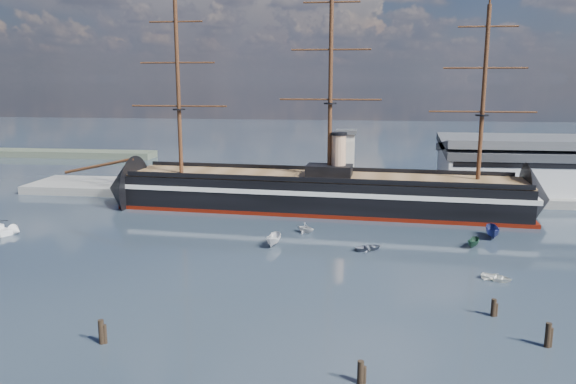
# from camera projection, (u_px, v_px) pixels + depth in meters

# --- Properties ---
(ground) EXTENTS (600.00, 600.00, 0.00)m
(ground) POSITION_uv_depth(u_px,v_px,m) (324.00, 234.00, 106.80)
(ground) COLOR #182534
(ground) RESTS_ON ground
(quay) EXTENTS (180.00, 18.00, 2.00)m
(quay) POSITION_uv_depth(u_px,v_px,m) (374.00, 197.00, 140.51)
(quay) COLOR slate
(quay) RESTS_ON ground
(warehouse) EXTENTS (63.00, 21.00, 11.60)m
(warehouse) POSITION_uv_depth(u_px,v_px,m) (573.00, 167.00, 136.72)
(warehouse) COLOR #B7BABC
(warehouse) RESTS_ON ground
(quay_tower) EXTENTS (5.00, 5.00, 15.00)m
(quay_tower) POSITION_uv_depth(u_px,v_px,m) (346.00, 159.00, 136.55)
(quay_tower) COLOR silver
(quay_tower) RESTS_ON ground
(warship) EXTENTS (113.40, 22.37, 53.94)m
(warship) POSITION_uv_depth(u_px,v_px,m) (312.00, 192.00, 125.95)
(warship) COLOR black
(warship) RESTS_ON ground
(motorboat_a) EXTENTS (6.62, 3.05, 2.56)m
(motorboat_a) POSITION_uv_depth(u_px,v_px,m) (274.00, 246.00, 99.32)
(motorboat_a) COLOR silver
(motorboat_a) RESTS_ON ground
(motorboat_b) EXTENTS (2.52, 3.22, 1.41)m
(motorboat_b) POSITION_uv_depth(u_px,v_px,m) (369.00, 250.00, 96.69)
(motorboat_b) COLOR slate
(motorboat_b) RESTS_ON ground
(motorboat_c) EXTENTS (5.26, 3.70, 1.98)m
(motorboat_c) POSITION_uv_depth(u_px,v_px,m) (473.00, 247.00, 98.34)
(motorboat_c) COLOR #1D422F
(motorboat_c) RESTS_ON ground
(motorboat_d) EXTENTS (5.35, 6.54, 2.22)m
(motorboat_d) POSITION_uv_depth(u_px,v_px,m) (306.00, 233.00, 107.72)
(motorboat_d) COLOR silver
(motorboat_d) RESTS_ON ground
(motorboat_e) EXTENTS (2.21, 2.95, 1.28)m
(motorboat_e) POSITION_uv_depth(u_px,v_px,m) (496.00, 280.00, 82.21)
(motorboat_e) COLOR white
(motorboat_e) RESTS_ON ground
(motorboat_f) EXTENTS (7.21, 3.28, 2.79)m
(motorboat_f) POSITION_uv_depth(u_px,v_px,m) (492.00, 238.00, 104.18)
(motorboat_f) COLOR navy
(motorboat_f) RESTS_ON ground
(piling_near_left) EXTENTS (0.64, 0.64, 3.51)m
(piling_near_left) POSITION_uv_depth(u_px,v_px,m) (102.00, 343.00, 62.61)
(piling_near_left) COLOR black
(piling_near_left) RESTS_ON ground
(piling_near_mid) EXTENTS (0.64, 0.64, 3.05)m
(piling_near_mid) POSITION_uv_depth(u_px,v_px,m) (360.00, 383.00, 54.41)
(piling_near_mid) COLOR black
(piling_near_mid) RESTS_ON ground
(piling_near_right) EXTENTS (0.64, 0.64, 3.53)m
(piling_near_right) POSITION_uv_depth(u_px,v_px,m) (547.00, 347.00, 61.78)
(piling_near_right) COLOR black
(piling_near_right) RESTS_ON ground
(piling_extra) EXTENTS (0.64, 0.64, 2.96)m
(piling_extra) POSITION_uv_depth(u_px,v_px,m) (493.00, 316.00, 69.81)
(piling_extra) COLOR black
(piling_extra) RESTS_ON ground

